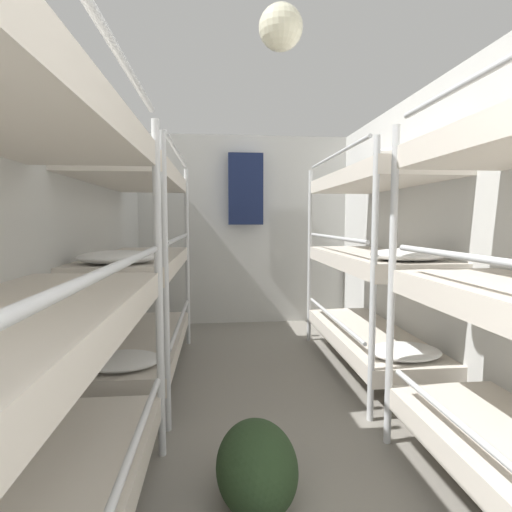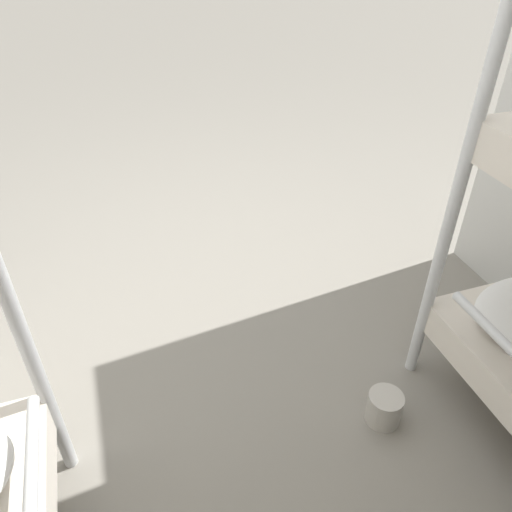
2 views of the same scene
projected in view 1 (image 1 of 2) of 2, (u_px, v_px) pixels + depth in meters
The scene contains 9 objects.
wall_left at pixel (46, 242), 2.43m from camera, with size 0.06×5.52×2.46m.
wall_right at pixel (475, 240), 2.70m from camera, with size 0.06×5.52×2.46m.
wall_back at pixel (244, 231), 5.27m from camera, with size 2.84×0.06×2.46m.
bunk_stack_left_near at pixel (1, 333), 1.22m from camera, with size 0.70×1.89×1.95m.
bunk_stack_left_far at pixel (138, 262), 3.32m from camera, with size 0.70×1.89×1.95m.
bunk_stack_right_far at pixel (373, 260), 3.52m from camera, with size 0.70×1.89×1.95m.
duffel_bag at pixel (257, 466), 1.90m from camera, with size 0.39×0.56×0.39m.
hanging_coat at pixel (246, 189), 5.08m from camera, with size 0.44×0.12×0.90m.
ceiling_light at pixel (281, 28), 2.15m from camera, with size 0.24×0.24×0.24m.
Camera 1 is at (-0.35, 0.16, 1.36)m, focal length 28.00 mm.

